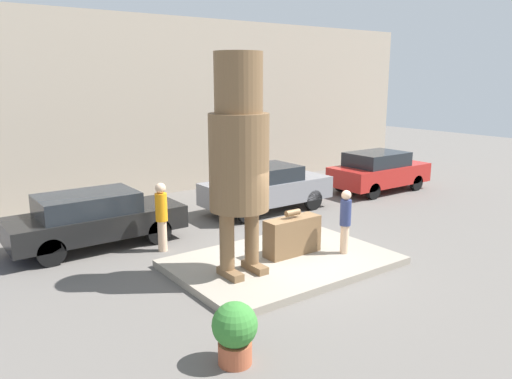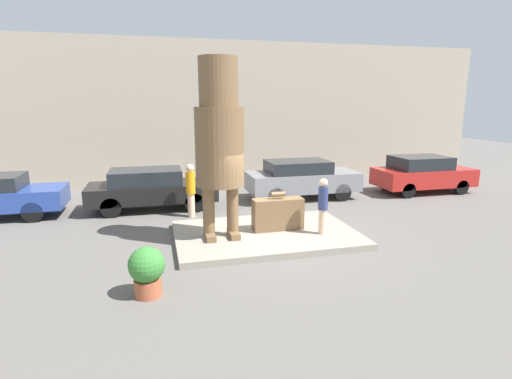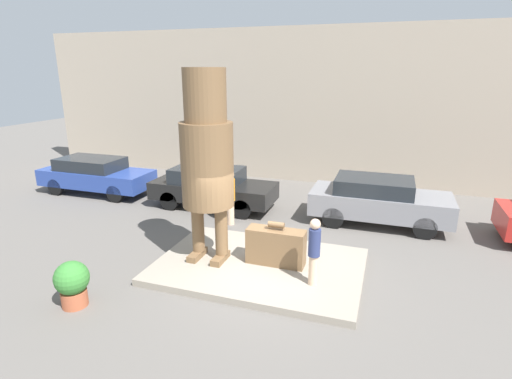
{
  "view_description": "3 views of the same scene",
  "coord_description": "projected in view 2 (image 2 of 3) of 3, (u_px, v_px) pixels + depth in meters",
  "views": [
    {
      "loc": [
        -7.18,
        -8.79,
        4.44
      ],
      "look_at": [
        -0.67,
        0.17,
        1.94
      ],
      "focal_mm": 35.0,
      "sensor_mm": 36.0,
      "label": 1
    },
    {
      "loc": [
        -3.0,
        -10.55,
        3.82
      ],
      "look_at": [
        -0.31,
        -0.07,
        1.45
      ],
      "focal_mm": 28.0,
      "sensor_mm": 36.0,
      "label": 2
    },
    {
      "loc": [
        2.88,
        -8.73,
        4.91
      ],
      "look_at": [
        -0.12,
        0.09,
        2.1
      ],
      "focal_mm": 28.0,
      "sensor_mm": 36.0,
      "label": 3
    }
  ],
  "objects": [
    {
      "name": "statue_figure",
      "position": [
        219.0,
        135.0,
        10.48
      ],
      "size": [
        1.29,
        1.29,
        4.78
      ],
      "color": "brown",
      "rests_on": "pedestal"
    },
    {
      "name": "giant_suitcase",
      "position": [
        278.0,
        214.0,
        11.61
      ],
      "size": [
        1.47,
        0.49,
        1.13
      ],
      "color": "brown",
      "rests_on": "pedestal"
    },
    {
      "name": "planter_pot",
      "position": [
        147.0,
        270.0,
        7.94
      ],
      "size": [
        0.73,
        0.73,
        1.03
      ],
      "color": "#AD5638",
      "rests_on": "ground_plane"
    },
    {
      "name": "tourist",
      "position": [
        323.0,
        204.0,
        11.11
      ],
      "size": [
        0.27,
        0.27,
        1.6
      ],
      "color": "beige",
      "rests_on": "pedestal"
    },
    {
      "name": "parked_car_grey",
      "position": [
        301.0,
        178.0,
        16.01
      ],
      "size": [
        4.41,
        1.8,
        1.55
      ],
      "color": "gray",
      "rests_on": "ground_plane"
    },
    {
      "name": "parked_car_red",
      "position": [
        422.0,
        173.0,
        17.15
      ],
      "size": [
        4.13,
        1.82,
        1.57
      ],
      "color": "#B2231E",
      "rests_on": "ground_plane"
    },
    {
      "name": "parked_car_black",
      "position": [
        151.0,
        188.0,
        14.4
      ],
      "size": [
        4.52,
        1.76,
        1.48
      ],
      "color": "black",
      "rests_on": "ground_plane"
    },
    {
      "name": "ground_plane",
      "position": [
        266.0,
        237.0,
        11.53
      ],
      "size": [
        60.0,
        60.0,
        0.0
      ],
      "primitive_type": "plane",
      "color": "#605B56"
    },
    {
      "name": "building_backdrop",
      "position": [
        216.0,
        113.0,
        19.24
      ],
      "size": [
        28.0,
        0.6,
        6.66
      ],
      "color": "tan",
      "rests_on": "ground_plane"
    },
    {
      "name": "worker_hivis",
      "position": [
        191.0,
        188.0,
        13.38
      ],
      "size": [
        0.31,
        0.31,
        1.82
      ],
      "color": "beige",
      "rests_on": "ground_plane"
    },
    {
      "name": "pedestal",
      "position": [
        266.0,
        234.0,
        11.51
      ],
      "size": [
        5.15,
        3.51,
        0.17
      ],
      "color": "gray",
      "rests_on": "ground_plane"
    }
  ]
}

